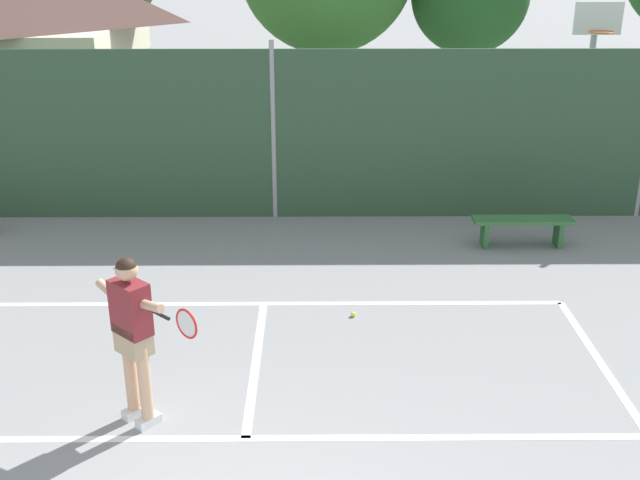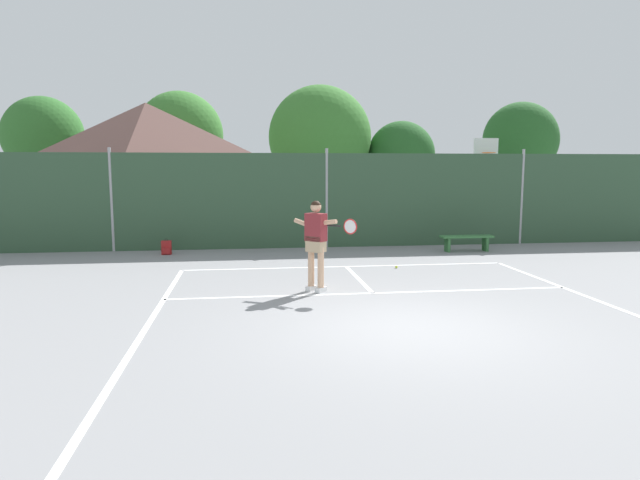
{
  "view_description": "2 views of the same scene",
  "coord_description": "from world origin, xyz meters",
  "px_view_note": "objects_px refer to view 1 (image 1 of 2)",
  "views": [
    {
      "loc": [
        0.7,
        -3.99,
        4.77
      ],
      "look_at": [
        0.77,
        5.22,
        1.06
      ],
      "focal_mm": 43.19,
      "sensor_mm": 36.0,
      "label": 1
    },
    {
      "loc": [
        -2.48,
        -8.15,
        2.52
      ],
      "look_at": [
        -0.76,
        4.83,
        0.79
      ],
      "focal_mm": 30.94,
      "sensor_mm": 36.0,
      "label": 2
    }
  ],
  "objects_px": {
    "tennis_player": "(133,327)",
    "courtside_bench": "(522,225)",
    "tennis_ball": "(353,314)",
    "basketball_hoop": "(591,69)"
  },
  "relations": [
    {
      "from": "basketball_hoop",
      "to": "courtside_bench",
      "type": "height_order",
      "value": "basketball_hoop"
    },
    {
      "from": "tennis_ball",
      "to": "courtside_bench",
      "type": "bearing_deg",
      "value": 40.76
    },
    {
      "from": "basketball_hoop",
      "to": "courtside_bench",
      "type": "xyz_separation_m",
      "value": [
        -1.97,
        -3.32,
        -1.95
      ]
    },
    {
      "from": "tennis_ball",
      "to": "courtside_bench",
      "type": "height_order",
      "value": "courtside_bench"
    },
    {
      "from": "tennis_player",
      "to": "tennis_ball",
      "type": "bearing_deg",
      "value": 45.1
    },
    {
      "from": "tennis_player",
      "to": "tennis_ball",
      "type": "distance_m",
      "value": 3.46
    },
    {
      "from": "tennis_player",
      "to": "courtside_bench",
      "type": "relative_size",
      "value": 1.16
    },
    {
      "from": "tennis_ball",
      "to": "courtside_bench",
      "type": "xyz_separation_m",
      "value": [
        2.84,
        2.45,
        0.33
      ]
    },
    {
      "from": "basketball_hoop",
      "to": "tennis_ball",
      "type": "distance_m",
      "value": 7.86
    },
    {
      "from": "tennis_ball",
      "to": "courtside_bench",
      "type": "distance_m",
      "value": 3.77
    }
  ]
}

